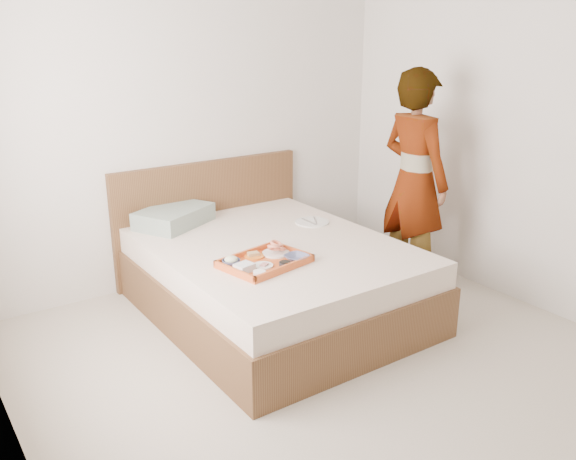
% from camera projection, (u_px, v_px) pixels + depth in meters
% --- Properties ---
extents(ground, '(3.50, 4.00, 0.01)m').
position_uv_depth(ground, '(354.00, 379.00, 3.54)').
color(ground, '#C0B3A3').
rests_on(ground, ground).
extents(wall_back, '(3.50, 0.01, 2.60)m').
position_uv_depth(wall_back, '(192.00, 118.00, 4.68)').
color(wall_back, silver).
rests_on(wall_back, ground).
extents(wall_left, '(0.01, 4.00, 2.60)m').
position_uv_depth(wall_left, '(0.00, 219.00, 2.18)').
color(wall_left, silver).
rests_on(wall_left, ground).
extents(wall_right, '(0.01, 4.00, 2.60)m').
position_uv_depth(wall_right, '(557.00, 131.00, 4.07)').
color(wall_right, silver).
rests_on(wall_right, ground).
extents(bed, '(1.65, 2.00, 0.53)m').
position_uv_depth(bed, '(274.00, 279.00, 4.28)').
color(bed, brown).
rests_on(bed, ground).
extents(headboard, '(1.65, 0.06, 0.95)m').
position_uv_depth(headboard, '(210.00, 218.00, 4.97)').
color(headboard, brown).
rests_on(headboard, ground).
extents(pillow, '(0.67, 0.59, 0.13)m').
position_uv_depth(pillow, '(174.00, 216.00, 4.59)').
color(pillow, gray).
rests_on(pillow, bed).
extents(tray, '(0.59, 0.48, 0.05)m').
position_uv_depth(tray, '(265.00, 261.00, 3.82)').
color(tray, '#D05323').
rests_on(tray, bed).
extents(prawn_plate, '(0.21, 0.21, 0.01)m').
position_uv_depth(prawn_plate, '(276.00, 253.00, 3.97)').
color(prawn_plate, white).
rests_on(prawn_plate, tray).
extents(navy_bowl_big, '(0.17, 0.17, 0.04)m').
position_uv_depth(navy_bowl_big, '(296.00, 258.00, 3.85)').
color(navy_bowl_big, '#1A2046').
rests_on(navy_bowl_big, tray).
extents(sauce_dish, '(0.09, 0.09, 0.03)m').
position_uv_depth(sauce_dish, '(285.00, 264.00, 3.76)').
color(sauce_dish, black).
rests_on(sauce_dish, tray).
extents(meat_plate, '(0.15, 0.15, 0.01)m').
position_uv_depth(meat_plate, '(263.00, 266.00, 3.76)').
color(meat_plate, white).
rests_on(meat_plate, tray).
extents(bread_plate, '(0.15, 0.15, 0.01)m').
position_uv_depth(bread_plate, '(254.00, 256.00, 3.91)').
color(bread_plate, orange).
rests_on(bread_plate, tray).
extents(salad_bowl, '(0.14, 0.14, 0.04)m').
position_uv_depth(salad_bowl, '(231.00, 262.00, 3.78)').
color(salad_bowl, '#1A2046').
rests_on(salad_bowl, tray).
extents(plastic_tub, '(0.13, 0.11, 0.05)m').
position_uv_depth(plastic_tub, '(244.00, 267.00, 3.68)').
color(plastic_tub, silver).
rests_on(plastic_tub, tray).
extents(cheese_round, '(0.09, 0.09, 0.03)m').
position_uv_depth(cheese_round, '(259.00, 273.00, 3.62)').
color(cheese_round, white).
rests_on(cheese_round, tray).
extents(dinner_plate, '(0.34, 0.34, 0.01)m').
position_uv_depth(dinner_plate, '(312.00, 222.00, 4.66)').
color(dinner_plate, white).
rests_on(dinner_plate, bed).
extents(person, '(0.41, 0.62, 1.70)m').
position_uv_depth(person, '(414.00, 181.00, 4.59)').
color(person, white).
rests_on(person, ground).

